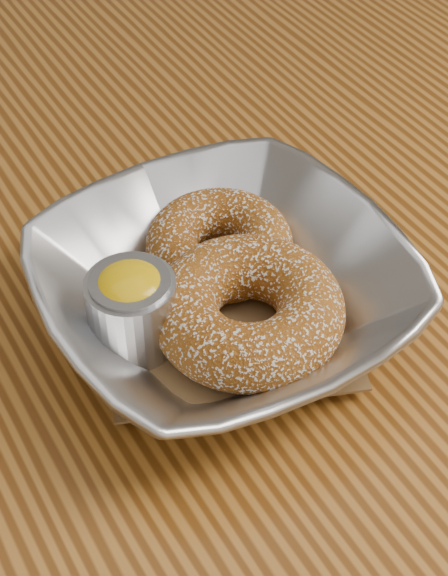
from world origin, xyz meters
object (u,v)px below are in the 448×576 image
donut_back (220,244)px  donut_front (248,310)px  serving_bowl (224,292)px  table (257,320)px  ramekin (132,308)px

donut_back → donut_front: (-0.02, -0.06, 0.00)m
serving_bowl → donut_back: 0.04m
table → serving_bowl: bearing=-135.8°
table → donut_front: (-0.07, -0.09, 0.13)m
table → donut_front: donut_front is taller
table → donut_back: donut_back is taller
donut_front → ramekin: 0.07m
donut_front → ramekin: size_ratio=2.00×
donut_back → donut_front: 0.06m
donut_back → donut_front: size_ratio=0.82×
table → serving_bowl: serving_bowl is taller
donut_back → ramekin: bearing=-157.6°
table → serving_bowl: size_ratio=5.55×
serving_bowl → ramekin: bearing=172.9°
table → serving_bowl: (-0.07, -0.07, 0.13)m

